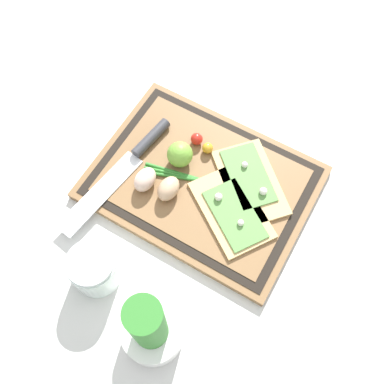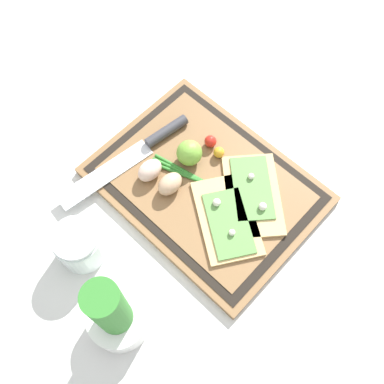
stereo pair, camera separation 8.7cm
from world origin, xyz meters
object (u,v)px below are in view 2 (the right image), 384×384
(knife, at_px, (146,146))
(lime, at_px, (189,153))
(egg_brown, at_px, (170,184))
(herb_pot, at_px, (115,315))
(cherry_tomato_yellow, at_px, (219,152))
(sauce_jar, at_px, (80,246))
(pizza_slice_far, at_px, (227,219))
(cherry_tomato_red, at_px, (210,141))
(pizza_slice_near, at_px, (253,193))
(egg_pink, at_px, (150,170))

(knife, relative_size, lime, 5.96)
(knife, height_order, egg_brown, egg_brown)
(knife, relative_size, herb_pot, 1.46)
(cherry_tomato_yellow, bearing_deg, herb_pot, 105.07)
(sauce_jar, bearing_deg, lime, -92.70)
(cherry_tomato_yellow, bearing_deg, knife, 36.67)
(herb_pot, distance_m, sauce_jar, 0.16)
(cherry_tomato_yellow, bearing_deg, pizza_slice_far, 138.48)
(knife, distance_m, lime, 0.10)
(sauce_jar, bearing_deg, cherry_tomato_yellow, -98.67)
(pizza_slice_far, bearing_deg, herb_pot, 88.02)
(egg_brown, bearing_deg, cherry_tomato_red, -85.15)
(sauce_jar, bearing_deg, pizza_slice_near, -117.43)
(pizza_slice_far, xyz_separation_m, cherry_tomato_red, (0.14, -0.10, 0.01))
(sauce_jar, bearing_deg, knife, -73.09)
(knife, relative_size, cherry_tomato_red, 12.39)
(knife, bearing_deg, pizza_slice_far, 178.67)
(egg_pink, distance_m, lime, 0.09)
(pizza_slice_near, distance_m, lime, 0.15)
(egg_pink, relative_size, cherry_tomato_red, 2.16)
(pizza_slice_near, distance_m, pizza_slice_far, 0.08)
(pizza_slice_near, xyz_separation_m, herb_pot, (0.01, 0.35, 0.05))
(egg_brown, xyz_separation_m, cherry_tomato_red, (0.01, -0.13, -0.01))
(pizza_slice_near, distance_m, egg_brown, 0.16)
(egg_pink, relative_size, sauce_jar, 0.62)
(pizza_slice_far, xyz_separation_m, knife, (0.23, -0.01, 0.00))
(pizza_slice_near, distance_m, cherry_tomato_red, 0.14)
(egg_pink, bearing_deg, herb_pot, 125.15)
(pizza_slice_far, relative_size, cherry_tomato_red, 8.11)
(lime, bearing_deg, cherry_tomato_yellow, -126.84)
(pizza_slice_near, xyz_separation_m, cherry_tomato_yellow, (0.11, -0.02, 0.01))
(pizza_slice_near, height_order, lime, lime)
(knife, xyz_separation_m, cherry_tomato_red, (-0.09, -0.10, 0.00))
(pizza_slice_far, bearing_deg, cherry_tomato_red, -36.69)
(egg_brown, distance_m, egg_pink, 0.05)
(knife, xyz_separation_m, egg_pink, (-0.05, 0.04, 0.01))
(pizza_slice_near, xyz_separation_m, sauce_jar, (0.16, 0.31, 0.01))
(egg_brown, distance_m, sauce_jar, 0.21)
(pizza_slice_far, relative_size, herb_pot, 0.95)
(pizza_slice_near, bearing_deg, herb_pot, 88.30)
(knife, height_order, cherry_tomato_red, cherry_tomato_red)
(knife, bearing_deg, cherry_tomato_yellow, -143.33)
(lime, height_order, cherry_tomato_red, lime)
(herb_pot, bearing_deg, egg_brown, -64.30)
(egg_brown, distance_m, cherry_tomato_red, 0.13)
(cherry_tomato_red, relative_size, herb_pot, 0.12)
(pizza_slice_far, height_order, cherry_tomato_red, cherry_tomato_red)
(pizza_slice_far, distance_m, cherry_tomato_yellow, 0.14)
(egg_brown, distance_m, herb_pot, 0.27)
(cherry_tomato_yellow, relative_size, herb_pot, 0.11)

